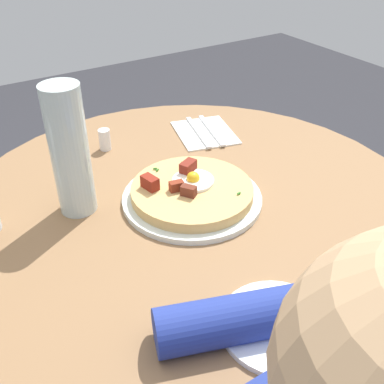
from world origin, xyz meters
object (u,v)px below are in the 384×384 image
Objects in this scene: breakfast_pizza at (191,189)px; bread_plate at (278,326)px; pizza_plate at (192,197)px; knife at (211,130)px; fork at (198,132)px; salt_shaker at (105,140)px; water_bottle at (70,152)px; dining_table at (192,265)px.

breakfast_pizza is 1.44× the size of bread_plate.
pizza_plate reaches higher than knife.
breakfast_pizza reaches higher than knife.
bread_plate is at bearing -7.31° from fork.
salt_shaker reaches higher than pizza_plate.
bread_plate is 0.67× the size of water_bottle.
fork is at bearing -112.29° from bread_plate.
water_bottle is (0.41, 0.14, 0.12)m from knife.
dining_table is 3.81× the size of water_bottle.
salt_shaker is (0.06, -0.30, 0.20)m from dining_table.
breakfast_pizza is at bearing -20.65° from fork.
bread_plate is 0.96× the size of fork.
knife is 0.45m from water_bottle.
breakfast_pizza reaches higher than fork.
breakfast_pizza is at bearing -101.09° from bread_plate.
breakfast_pizza is (0.00, -0.00, 0.02)m from pizza_plate.
fork is 3.47× the size of salt_shaker.
dining_table is 0.38m from water_bottle.
pizza_plate is 0.31m from knife.
bread_plate is at bearing 78.89° from dining_table.
bread_plate is at bearing -10.51° from knife.
breakfast_pizza is 0.31m from knife.
water_bottle is at bearing -53.78° from fork.
pizza_plate is 0.30m from fork.
breakfast_pizza reaches higher than pizza_plate.
knife is at bearing 90.00° from fork.
breakfast_pizza is (-0.00, -0.00, 0.20)m from dining_table.
fork is 0.70× the size of water_bottle.
salt_shaker is (0.23, -0.05, 0.02)m from fork.
fork is (-0.17, -0.24, 0.18)m from dining_table.
breakfast_pizza is 0.30m from fork.
pizza_plate is 1.10× the size of water_bottle.
pizza_plate reaches higher than bread_plate.
breakfast_pizza is 0.25m from water_bottle.
water_bottle is at bearing -24.80° from pizza_plate.
salt_shaker is (0.27, -0.06, 0.02)m from knife.
dining_table is 0.20m from breakfast_pizza.
water_bottle is (0.21, -0.10, 0.12)m from pizza_plate.
water_bottle reaches higher than dining_table.
pizza_plate is (-0.00, -0.00, 0.18)m from dining_table.
pizza_plate is at bearing 107.23° from breakfast_pizza.
pizza_plate is 5.48× the size of salt_shaker.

